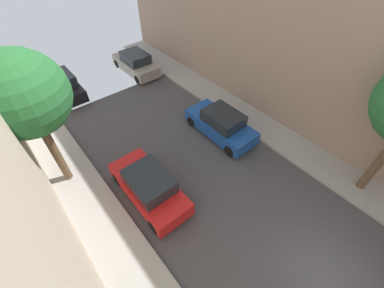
% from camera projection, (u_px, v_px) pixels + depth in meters
% --- Properties ---
extents(parked_car_left_3, '(1.78, 4.20, 1.57)m').
position_uv_depth(parked_car_left_3, '(149.00, 187.00, 11.05)').
color(parked_car_left_3, red).
rests_on(parked_car_left_3, ground).
extents(parked_car_left_4, '(1.78, 4.20, 1.57)m').
position_uv_depth(parked_car_left_4, '(62.00, 85.00, 16.85)').
color(parked_car_left_4, black).
rests_on(parked_car_left_4, ground).
extents(parked_car_right_2, '(1.78, 4.20, 1.57)m').
position_uv_depth(parked_car_right_2, '(221.00, 124.00, 14.03)').
color(parked_car_right_2, '#194799').
rests_on(parked_car_right_2, ground).
extents(parked_car_right_3, '(1.78, 4.20, 1.57)m').
position_uv_depth(parked_car_right_3, '(136.00, 63.00, 19.03)').
color(parked_car_right_3, gray).
rests_on(parked_car_right_3, ground).
extents(street_tree_0, '(3.24, 3.24, 6.32)m').
position_uv_depth(street_tree_0, '(23.00, 96.00, 8.84)').
color(street_tree_0, brown).
rests_on(street_tree_0, sidewalk_left).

